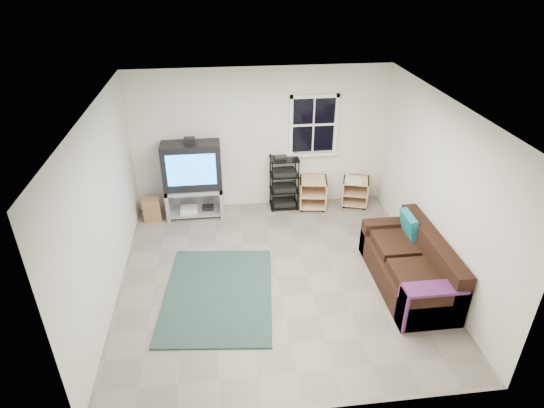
{
  "coord_description": "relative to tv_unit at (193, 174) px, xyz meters",
  "views": [
    {
      "loc": [
        -0.71,
        -5.38,
        4.27
      ],
      "look_at": [
        -0.02,
        0.4,
        1.02
      ],
      "focal_mm": 30.0,
      "sensor_mm": 36.0,
      "label": 1
    }
  ],
  "objects": [
    {
      "name": "paper_bag",
      "position": [
        -0.77,
        -0.13,
        -0.61
      ],
      "size": [
        0.31,
        0.21,
        0.43
      ],
      "primitive_type": "cube",
      "rotation": [
        0.0,
        0.0,
        0.04
      ],
      "color": "olive",
      "rests_on": "ground"
    },
    {
      "name": "tv_unit",
      "position": [
        0.0,
        0.0,
        0.0
      ],
      "size": [
        1.02,
        0.51,
        1.5
      ],
      "color": "#A8A8B0",
      "rests_on": "ground"
    },
    {
      "name": "shag_rug",
      "position": [
        0.37,
        -2.33,
        -0.81
      ],
      "size": [
        1.71,
        2.22,
        0.02
      ],
      "primitive_type": "cube",
      "rotation": [
        0.0,
        0.0,
        -0.1
      ],
      "color": "#321E16",
      "rests_on": "ground"
    },
    {
      "name": "side_table_left",
      "position": [
        2.2,
        0.05,
        -0.52
      ],
      "size": [
        0.56,
        0.56,
        0.58
      ],
      "rotation": [
        0.0,
        0.0,
        -0.16
      ],
      "color": "#D4AB83",
      "rests_on": "ground"
    },
    {
      "name": "sofa",
      "position": [
        3.13,
        -2.43,
        -0.51
      ],
      "size": [
        0.85,
        1.92,
        0.88
      ],
      "color": "black",
      "rests_on": "ground"
    },
    {
      "name": "side_table_right",
      "position": [
        3.02,
        0.05,
        -0.52
      ],
      "size": [
        0.59,
        0.59,
        0.55
      ],
      "rotation": [
        0.0,
        0.0,
        -0.3
      ],
      "color": "#D4AB83",
      "rests_on": "ground"
    },
    {
      "name": "av_rack",
      "position": [
        1.65,
        0.07,
        -0.37
      ],
      "size": [
        0.52,
        0.38,
        1.04
      ],
      "color": "black",
      "rests_on": "ground"
    },
    {
      "name": "room",
      "position": [
        2.2,
        0.25,
        0.65
      ],
      "size": [
        4.6,
        4.62,
        4.6
      ],
      "color": "gray",
      "rests_on": "ground"
    }
  ]
}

